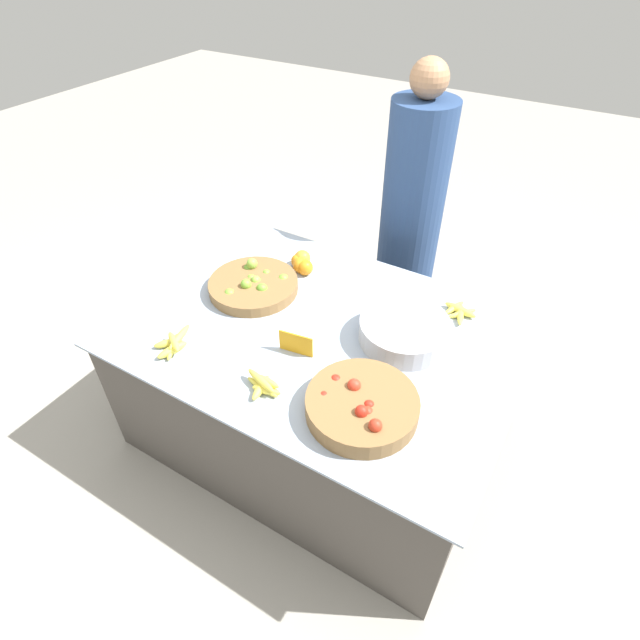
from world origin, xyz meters
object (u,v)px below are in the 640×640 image
object	(u,v)px
lime_bowl	(254,285)
vendor_person	(410,223)
price_sign	(296,344)
tomato_basket	(361,406)
metal_bowl	(404,331)

from	to	relation	value
lime_bowl	vendor_person	size ratio (longest dim) A/B	0.27
vendor_person	price_sign	bearing A→B (deg)	-90.50
tomato_basket	vendor_person	world-z (taller)	vendor_person
vendor_person	metal_bowl	bearing A→B (deg)	-68.82
tomato_basket	price_sign	world-z (taller)	tomato_basket
metal_bowl	vendor_person	distance (m)	0.91
metal_bowl	lime_bowl	bearing A→B (deg)	-177.01
metal_bowl	vendor_person	size ratio (longest dim) A/B	0.24
lime_bowl	price_sign	distance (m)	0.47
tomato_basket	metal_bowl	bearing A→B (deg)	93.13
price_sign	vendor_person	world-z (taller)	vendor_person
price_sign	vendor_person	distance (m)	1.14
lime_bowl	metal_bowl	bearing A→B (deg)	2.99
price_sign	tomato_basket	bearing A→B (deg)	-29.81
metal_bowl	vendor_person	bearing A→B (deg)	111.18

